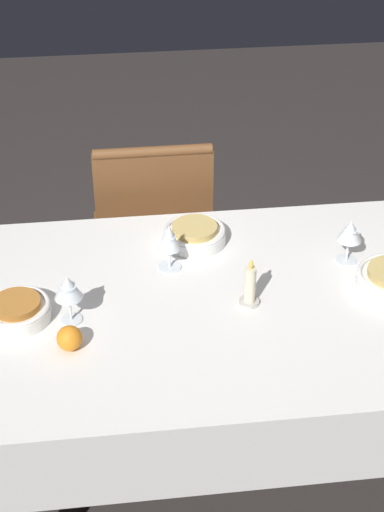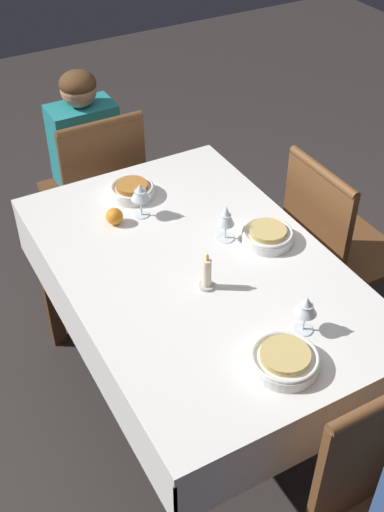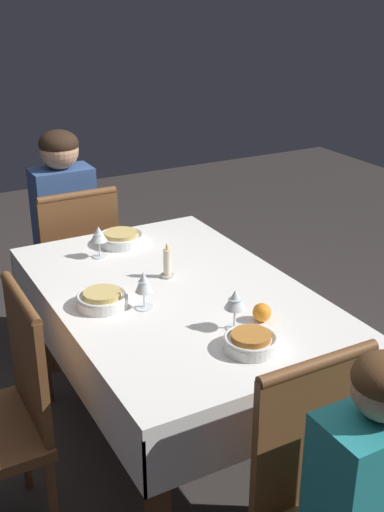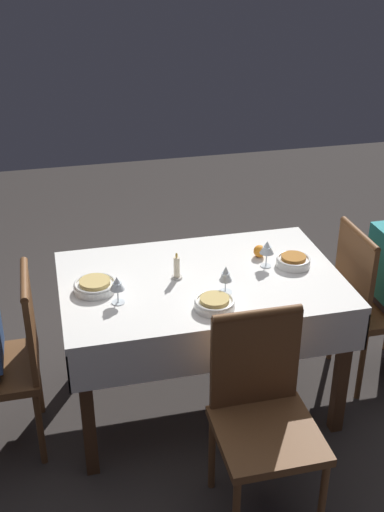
# 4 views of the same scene
# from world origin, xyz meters

# --- Properties ---
(ground_plane) EXTENTS (8.00, 8.00, 0.00)m
(ground_plane) POSITION_xyz_m (0.00, 0.00, 0.00)
(ground_plane) COLOR #332D2B
(dining_table) EXTENTS (1.39, 0.90, 0.77)m
(dining_table) POSITION_xyz_m (0.00, 0.00, 0.67)
(dining_table) COLOR white
(dining_table) RESTS_ON ground_plane
(chair_west) EXTENTS (0.43, 0.42, 0.93)m
(chair_west) POSITION_xyz_m (-0.96, -0.08, 0.52)
(chair_west) COLOR brown
(chair_west) RESTS_ON ground_plane
(chair_east) EXTENTS (0.43, 0.42, 0.93)m
(chair_east) POSITION_xyz_m (0.96, 0.00, 0.52)
(chair_east) COLOR brown
(chair_east) RESTS_ON ground_plane
(chair_south) EXTENTS (0.42, 0.43, 0.93)m
(chair_south) POSITION_xyz_m (0.09, -0.72, 0.52)
(chair_south) COLOR brown
(chair_south) RESTS_ON ground_plane
(bowl_west) EXTENTS (0.20, 0.20, 0.06)m
(bowl_west) POSITION_xyz_m (-0.52, 0.00, 0.80)
(bowl_west) COLOR white
(bowl_west) RESTS_ON dining_table
(wine_glass_west) EXTENTS (0.07, 0.07, 0.14)m
(wine_glass_west) POSITION_xyz_m (-0.43, -0.13, 0.87)
(wine_glass_west) COLOR white
(wine_glass_west) RESTS_ON dining_table
(bowl_east) EXTENTS (0.17, 0.17, 0.06)m
(bowl_east) POSITION_xyz_m (0.49, 0.02, 0.80)
(bowl_east) COLOR white
(bowl_east) RESTS_ON dining_table
(wine_glass_east) EXTENTS (0.07, 0.07, 0.14)m
(wine_glass_east) POSITION_xyz_m (0.35, 0.04, 0.87)
(wine_glass_east) COLOR white
(wine_glass_east) RESTS_ON dining_table
(bowl_south) EXTENTS (0.19, 0.19, 0.06)m
(bowl_south) POSITION_xyz_m (-0.01, -0.29, 0.80)
(bowl_south) COLOR white
(bowl_south) RESTS_ON dining_table
(wine_glass_south) EXTENTS (0.07, 0.07, 0.14)m
(wine_glass_south) POSITION_xyz_m (0.08, -0.16, 0.86)
(wine_glass_south) COLOR white
(wine_glass_south) RESTS_ON dining_table
(candle_centerpiece) EXTENTS (0.05, 0.05, 0.14)m
(candle_centerpiece) POSITION_xyz_m (-0.12, 0.03, 0.82)
(candle_centerpiece) COLOR beige
(candle_centerpiece) RESTS_ON dining_table
(orange_fruit) EXTENTS (0.06, 0.06, 0.06)m
(orange_fruit) POSITION_xyz_m (0.36, 0.15, 0.80)
(orange_fruit) COLOR orange
(orange_fruit) RESTS_ON dining_table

